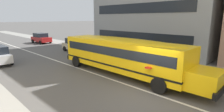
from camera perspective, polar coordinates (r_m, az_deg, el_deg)
ground_plane at (r=10.20m, az=12.85°, el=-11.63°), size 400.00×400.00×0.00m
sidewalk_far at (r=16.28m, az=26.16°, el=-3.55°), size 120.00×3.00×0.01m
lane_centreline at (r=10.20m, az=12.85°, el=-11.62°), size 110.00×0.16×0.01m
school_bus at (r=12.71m, az=3.39°, el=0.89°), size 11.95×2.83×2.67m
parked_car_red_far_corner at (r=31.54m, az=-21.88°, el=5.42°), size 3.99×2.07×1.64m
parked_car_beige_by_entrance at (r=22.27m, az=-11.53°, el=3.59°), size 3.92×1.93×1.64m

